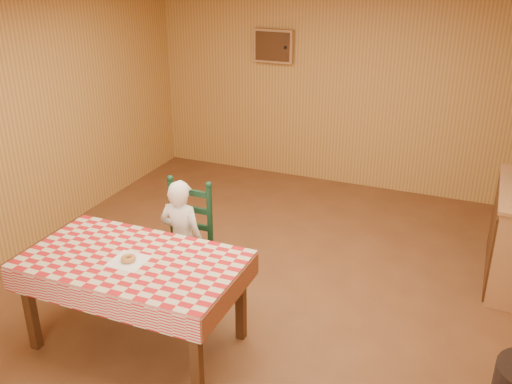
% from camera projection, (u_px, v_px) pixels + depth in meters
% --- Properties ---
extents(ground, '(6.00, 6.00, 0.00)m').
position_uv_depth(ground, '(248.00, 296.00, 5.17)').
color(ground, brown).
rests_on(ground, ground).
extents(cabin_walls, '(5.10, 6.05, 2.65)m').
position_uv_depth(cabin_walls, '(271.00, 85.00, 4.90)').
color(cabin_walls, '#C59047').
rests_on(cabin_walls, ground).
extents(dining_table, '(1.66, 0.96, 0.77)m').
position_uv_depth(dining_table, '(133.00, 268.00, 4.30)').
color(dining_table, '#462712').
rests_on(dining_table, ground).
extents(ladder_chair, '(0.44, 0.40, 1.08)m').
position_uv_depth(ladder_chair, '(186.00, 243.00, 5.04)').
color(ladder_chair, black).
rests_on(ladder_chair, ground).
extents(seated_child, '(0.41, 0.27, 1.12)m').
position_uv_depth(seated_child, '(182.00, 240.00, 4.97)').
color(seated_child, white).
rests_on(seated_child, ground).
extents(napkin, '(0.26, 0.26, 0.00)m').
position_uv_depth(napkin, '(129.00, 261.00, 4.22)').
color(napkin, white).
rests_on(napkin, dining_table).
extents(donut, '(0.13, 0.13, 0.04)m').
position_uv_depth(donut, '(128.00, 259.00, 4.22)').
color(donut, '#B47C40').
rests_on(donut, napkin).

